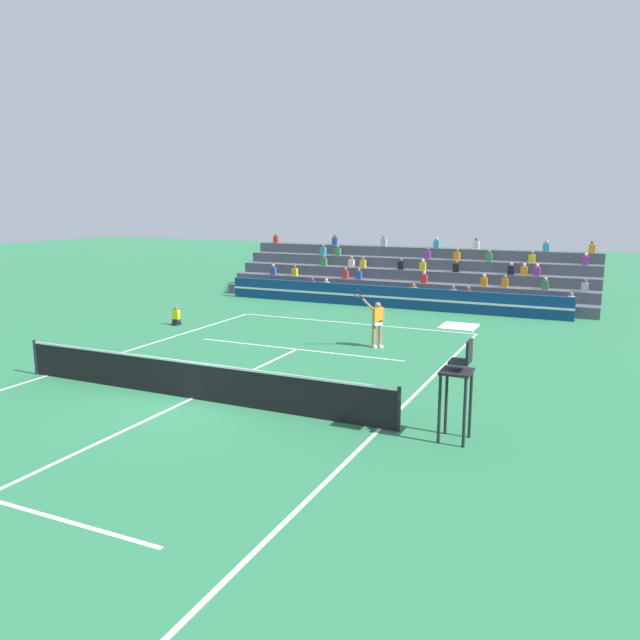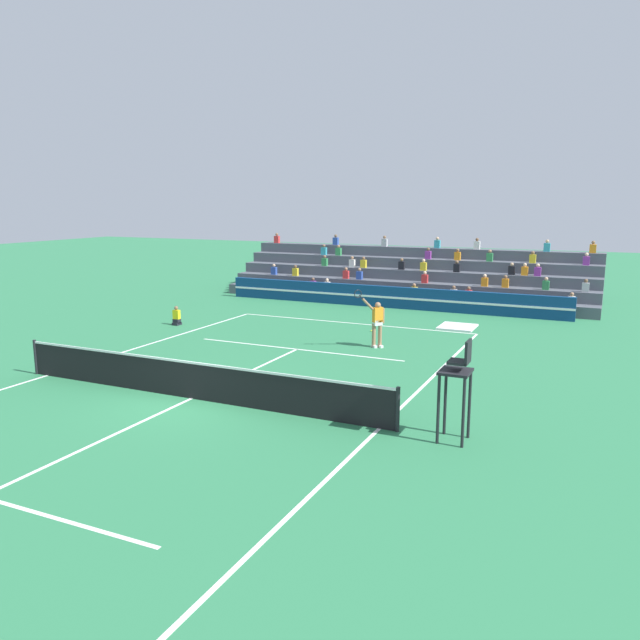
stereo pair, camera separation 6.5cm
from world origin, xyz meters
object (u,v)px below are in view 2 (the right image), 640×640
at_px(umpire_chair, 457,368).
at_px(tennis_ball, 371,331).
at_px(ball_kid_courtside, 177,318).
at_px(tennis_player, 377,322).

xyz_separation_m(umpire_chair, tennis_ball, (-5.93, 10.57, -1.68)).
xyz_separation_m(ball_kid_courtside, tennis_player, (9.43, -0.32, 0.65)).
distance_m(umpire_chair, tennis_ball, 12.23).
bearing_deg(ball_kid_courtside, tennis_player, -1.93).
xyz_separation_m(umpire_chair, tennis_player, (-4.76, 7.95, -0.74)).
bearing_deg(umpire_chair, tennis_player, 120.91).
relative_size(umpire_chair, tennis_ball, 39.26).
xyz_separation_m(tennis_player, tennis_ball, (-1.17, 2.62, -0.95)).
bearing_deg(tennis_ball, ball_kid_courtside, -164.43).
relative_size(tennis_player, tennis_ball, 33.71).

